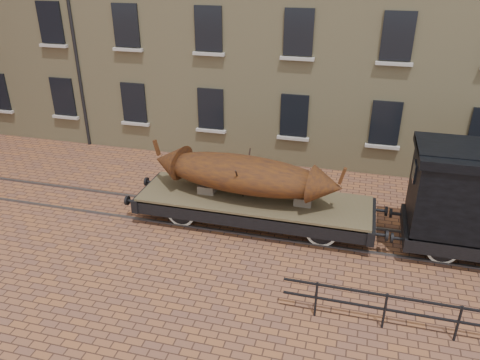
# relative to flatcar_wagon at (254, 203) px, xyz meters

# --- Properties ---
(ground) EXTENTS (90.00, 90.00, 0.00)m
(ground) POSITION_rel_flatcar_wagon_xyz_m (-0.55, 0.00, -0.78)
(ground) COLOR brown
(rail_track) EXTENTS (30.00, 1.52, 0.06)m
(rail_track) POSITION_rel_flatcar_wagon_xyz_m (-0.55, 0.00, -0.75)
(rail_track) COLOR #59595E
(rail_track) RESTS_ON ground
(flatcar_wagon) EXTENTS (8.32, 2.26, 1.26)m
(flatcar_wagon) POSITION_rel_flatcar_wagon_xyz_m (0.00, 0.00, 0.00)
(flatcar_wagon) COLOR #4D4126
(flatcar_wagon) RESTS_ON ground
(iron_boat) EXTENTS (6.33, 2.28, 1.53)m
(iron_boat) POSITION_rel_flatcar_wagon_xyz_m (-0.36, 0.00, 0.99)
(iron_boat) COLOR #5B2D0D
(iron_boat) RESTS_ON flatcar_wagon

